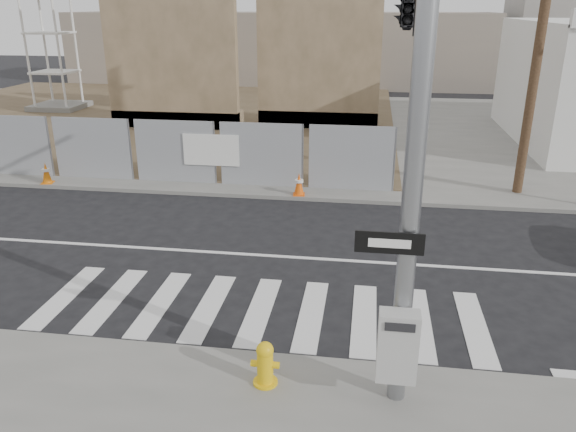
# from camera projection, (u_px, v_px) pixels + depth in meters

# --- Properties ---
(ground) EXTENTS (100.00, 100.00, 0.00)m
(ground) POSITION_uv_depth(u_px,v_px,m) (280.00, 257.00, 13.10)
(ground) COLOR black
(ground) RESTS_ON ground
(sidewalk_far) EXTENTS (50.00, 20.00, 0.12)m
(sidewalk_far) POSITION_uv_depth(u_px,v_px,m) (328.00, 130.00, 26.03)
(sidewalk_far) COLOR slate
(sidewalk_far) RESTS_ON ground
(signal_pole) EXTENTS (0.96, 5.87, 7.00)m
(signal_pole) POSITION_uv_depth(u_px,v_px,m) (409.00, 53.00, 9.17)
(signal_pole) COLOR gray
(signal_pole) RESTS_ON sidewalk_near
(chain_link_fence) EXTENTS (24.60, 0.04, 2.00)m
(chain_link_fence) POSITION_uv_depth(u_px,v_px,m) (8.00, 145.00, 18.70)
(chain_link_fence) COLOR gray
(chain_link_fence) RESTS_ON sidewalk_far
(concrete_wall_left) EXTENTS (6.00, 1.30, 8.00)m
(concrete_wall_left) POSITION_uv_depth(u_px,v_px,m) (172.00, 56.00, 24.97)
(concrete_wall_left) COLOR brown
(concrete_wall_left) RESTS_ON sidewalk_far
(concrete_wall_right) EXTENTS (5.50, 1.30, 8.00)m
(concrete_wall_right) POSITION_uv_depth(u_px,v_px,m) (319.00, 56.00, 25.00)
(concrete_wall_right) COLOR brown
(concrete_wall_right) RESTS_ON sidewalk_far
(utility_pole_right) EXTENTS (1.60, 0.28, 10.00)m
(utility_pole_right) POSITION_uv_depth(u_px,v_px,m) (543.00, 17.00, 15.46)
(utility_pole_right) COLOR brown
(utility_pole_right) RESTS_ON sidewalk_far
(fire_hydrant) EXTENTS (0.43, 0.38, 0.72)m
(fire_hydrant) POSITION_uv_depth(u_px,v_px,m) (265.00, 363.00, 8.41)
(fire_hydrant) COLOR #E8B80C
(fire_hydrant) RESTS_ON sidewalk_near
(traffic_cone_c) EXTENTS (0.41, 0.41, 0.68)m
(traffic_cone_c) POSITION_uv_depth(u_px,v_px,m) (46.00, 173.00, 17.98)
(traffic_cone_c) COLOR #D5660B
(traffic_cone_c) RESTS_ON sidewalk_far
(traffic_cone_d) EXTENTS (0.39, 0.39, 0.68)m
(traffic_cone_d) POSITION_uv_depth(u_px,v_px,m) (299.00, 184.00, 16.86)
(traffic_cone_d) COLOR #E8550C
(traffic_cone_d) RESTS_ON sidewalk_far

